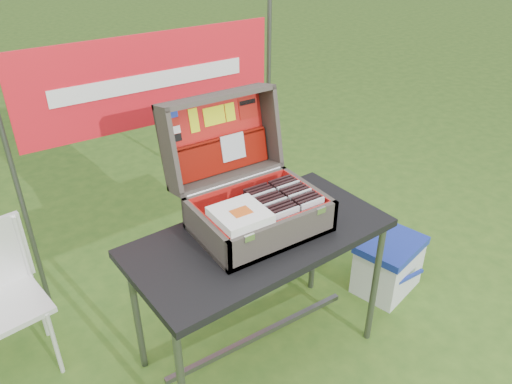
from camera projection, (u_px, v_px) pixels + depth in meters
ground at (253, 355)px, 2.82m from camera, size 80.00×80.00×0.00m
table at (259, 297)px, 2.64m from camera, size 1.33×0.73×0.81m
table_top at (260, 238)px, 2.45m from camera, size 1.33×0.73×0.04m
table_leg_fr at (375, 287)px, 2.74m from camera, size 0.04×0.04×0.77m
table_leg_bl at (136, 313)px, 2.57m from camera, size 0.04×0.04×0.77m
table_leg_br at (314, 240)px, 3.12m from camera, size 0.04×0.04×0.77m
table_brace at (259, 335)px, 2.79m from camera, size 1.14×0.03×0.03m
suitcase at (253, 173)px, 2.38m from camera, size 0.62×0.60×0.58m
suitcase_base_bottom at (259, 227)px, 2.47m from camera, size 0.62×0.44×0.02m
suitcase_base_wall_front at (285, 236)px, 2.29m from camera, size 0.62×0.02×0.17m
suitcase_base_wall_back at (237, 196)px, 2.59m from camera, size 0.62×0.02×0.17m
suitcase_base_wall_left at (206, 234)px, 2.30m from camera, size 0.02×0.44×0.17m
suitcase_base_wall_right at (307, 198)px, 2.58m from camera, size 0.02×0.44×0.17m
suitcase_liner_floor at (259, 224)px, 2.47m from camera, size 0.57×0.39×0.01m
suitcase_latch_left at (249, 238)px, 2.15m from camera, size 0.05×0.01×0.03m
suitcase_latch_right at (321, 211)px, 2.34m from camera, size 0.05×0.01×0.03m
suitcase_hinge at (236, 182)px, 2.56m from camera, size 0.56×0.02×0.02m
suitcase_lid_back at (215, 135)px, 2.60m from camera, size 0.62×0.12×0.44m
suitcase_lid_rim_far at (216, 97)px, 2.48m from camera, size 0.62×0.17×0.06m
suitcase_lid_rim_near at (227, 176)px, 2.62m from camera, size 0.62×0.17×0.06m
suitcase_lid_rim_left at (168, 151)px, 2.41m from camera, size 0.02×0.25×0.47m
suitcase_lid_rim_right at (270, 125)px, 2.69m from camera, size 0.02×0.25×0.47m
suitcase_lid_liner at (217, 136)px, 2.59m from camera, size 0.57×0.09×0.38m
suitcase_liner_wall_front at (283, 232)px, 2.29m from camera, size 0.57×0.01×0.14m
suitcase_liner_wall_back at (239, 196)px, 2.57m from camera, size 0.57×0.01×0.14m
suitcase_liner_wall_left at (208, 231)px, 2.30m from camera, size 0.01×0.39×0.14m
suitcase_liner_wall_right at (305, 196)px, 2.57m from camera, size 0.01×0.39×0.14m
suitcase_lid_pocket at (221, 156)px, 2.61m from camera, size 0.55×0.07×0.18m
suitcase_pocket_edge at (219, 139)px, 2.58m from camera, size 0.54×0.02×0.02m
suitcase_pocket_cd at (233, 147)px, 2.62m from camera, size 0.14×0.04×0.14m
lid_sticker_cc_a at (172, 114)px, 2.42m from camera, size 0.06×0.01×0.04m
lid_sticker_cc_b at (173, 122)px, 2.44m from camera, size 0.06×0.01×0.04m
lid_sticker_cc_c at (175, 130)px, 2.45m from camera, size 0.06×0.01×0.04m
lid_sticker_cc_d at (176, 138)px, 2.47m from camera, size 0.06×0.01×0.04m
lid_card_neon_tall at (194, 120)px, 2.50m from camera, size 0.05×0.03×0.12m
lid_card_neon_main at (214, 116)px, 2.55m from camera, size 0.12×0.02×0.09m
lid_card_neon_small at (230, 112)px, 2.60m from camera, size 0.06×0.02×0.09m
lid_sticker_band at (248, 108)px, 2.65m from camera, size 0.11×0.03×0.11m
lid_sticker_band_bar at (247, 102)px, 2.64m from camera, size 0.10×0.01×0.02m
cd_left_0 at (287, 224)px, 2.32m from camera, size 0.14×0.01×0.16m
cd_left_1 at (284, 222)px, 2.34m from camera, size 0.14×0.01×0.16m
cd_left_2 at (281, 220)px, 2.36m from camera, size 0.14×0.01×0.16m
cd_left_3 at (278, 217)px, 2.37m from camera, size 0.14×0.01×0.16m
cd_left_4 at (275, 215)px, 2.39m from camera, size 0.14×0.01×0.16m
cd_left_5 at (272, 213)px, 2.41m from camera, size 0.14×0.01×0.16m
cd_left_6 at (269, 210)px, 2.43m from camera, size 0.14×0.01×0.16m
cd_left_7 at (266, 208)px, 2.44m from camera, size 0.14×0.01×0.16m
cd_left_8 at (263, 206)px, 2.46m from camera, size 0.14×0.01×0.16m
cd_left_9 at (261, 204)px, 2.48m from camera, size 0.14×0.01×0.16m
cd_left_10 at (258, 202)px, 2.50m from camera, size 0.14×0.01×0.16m
cd_left_11 at (255, 200)px, 2.51m from camera, size 0.14×0.01×0.16m
cd_right_0 at (312, 215)px, 2.39m from camera, size 0.14×0.01×0.16m
cd_right_1 at (309, 213)px, 2.41m from camera, size 0.14×0.01×0.16m
cd_right_2 at (306, 210)px, 2.43m from camera, size 0.14×0.01×0.16m
cd_right_3 at (302, 208)px, 2.44m from camera, size 0.14×0.01×0.16m
cd_right_4 at (299, 206)px, 2.46m from camera, size 0.14×0.01×0.16m
cd_right_5 at (296, 204)px, 2.48m from camera, size 0.14×0.01×0.16m
cd_right_6 at (294, 202)px, 2.50m from camera, size 0.14×0.01×0.16m
cd_right_7 at (291, 199)px, 2.51m from camera, size 0.14×0.01×0.16m
cd_right_8 at (288, 197)px, 2.53m from camera, size 0.14×0.01×0.16m
cd_right_9 at (285, 195)px, 2.55m from camera, size 0.14×0.01×0.16m
cd_right_10 at (282, 193)px, 2.57m from camera, size 0.14×0.01×0.16m
cd_right_11 at (279, 191)px, 2.58m from camera, size 0.14×0.01×0.16m
songbook_0 at (240, 218)px, 2.26m from camera, size 0.23×0.23×0.00m
songbook_1 at (240, 217)px, 2.26m from camera, size 0.23×0.23×0.00m
songbook_2 at (240, 216)px, 2.25m from camera, size 0.23×0.23×0.00m
songbook_3 at (240, 215)px, 2.25m from camera, size 0.23×0.23×0.00m
songbook_4 at (240, 214)px, 2.25m from camera, size 0.23×0.23×0.00m
songbook_5 at (240, 213)px, 2.25m from camera, size 0.23×0.23×0.00m
songbook_6 at (240, 212)px, 2.24m from camera, size 0.23×0.23×0.00m
songbook_7 at (240, 211)px, 2.24m from camera, size 0.23×0.23×0.00m
songbook_graphic at (241, 212)px, 2.23m from camera, size 0.09×0.07×0.00m
cooler at (388, 265)px, 3.22m from camera, size 0.49×0.42×0.37m
cooler_body at (387, 268)px, 3.23m from camera, size 0.46×0.39×0.32m
cooler_lid at (391, 245)px, 3.14m from camera, size 0.49×0.42×0.05m
cooler_handle at (409, 277)px, 3.09m from camera, size 0.25×0.02×0.02m
chair at (7, 309)px, 2.55m from camera, size 0.44×0.47×0.83m
chair_seat at (6, 308)px, 2.54m from camera, size 0.43×0.43×0.03m
chair_leg_fr at (55, 344)px, 2.61m from camera, size 0.02×0.02×0.42m
chair_leg_br at (41, 308)px, 2.84m from camera, size 0.02×0.02×0.42m
chair_upright_right at (23, 248)px, 2.65m from camera, size 0.02×0.02×0.40m
cardboard_box at (300, 241)px, 3.41m from camera, size 0.40×0.21×0.41m
banner_post_left at (17, 185)px, 2.78m from camera, size 0.03×0.03×1.70m
banner_post_right at (268, 121)px, 3.58m from camera, size 0.03×0.03×1.70m
banner at (152, 81)px, 2.95m from camera, size 1.60×0.02×0.55m
banner_text at (152, 81)px, 2.94m from camera, size 1.20×0.00×0.10m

